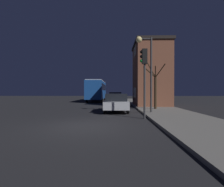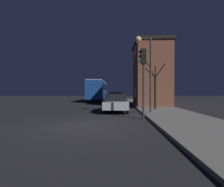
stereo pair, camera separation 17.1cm
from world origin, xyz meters
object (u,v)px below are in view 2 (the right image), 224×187
Objects in this scene: streetlamp at (145,58)px; traffic_light at (143,69)px; bare_tree at (155,88)px; bus at (98,89)px; car_near_lane at (116,102)px; car_mid_lane at (116,98)px.

streetlamp is 1.32× the size of traffic_light.
bare_tree is at bearing 63.40° from streetlamp.
bus is 2.54× the size of car_near_lane.
car_mid_lane is (-0.10, 10.09, 0.06)m from car_near_lane.
bus is (-5.44, 17.40, -2.04)m from streetlamp.
streetlamp is at bearing -34.44° from car_near_lane.
streetlamp is 1.31× the size of bare_tree.
streetlamp reaches higher than car_mid_lane.
car_mid_lane is (3.22, -5.86, -1.23)m from bus.
car_near_lane is 0.96× the size of car_mid_lane.
streetlamp is 12.20m from car_mid_lane.
traffic_light is at bearing -82.76° from car_mid_lane.
streetlamp is at bearing -79.12° from car_mid_lane.
bare_tree is (1.25, 2.50, -2.11)m from streetlamp.
streetlamp reaches higher than bus.
car_near_lane is at bearing -78.26° from bus.
car_mid_lane reaches higher than car_near_lane.
streetlamp is at bearing 78.32° from traffic_light.
traffic_light is at bearing -109.87° from bare_tree.
streetlamp is 3.51m from bare_tree.
traffic_light is at bearing -101.68° from streetlamp.
traffic_light is 20.30m from bus.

